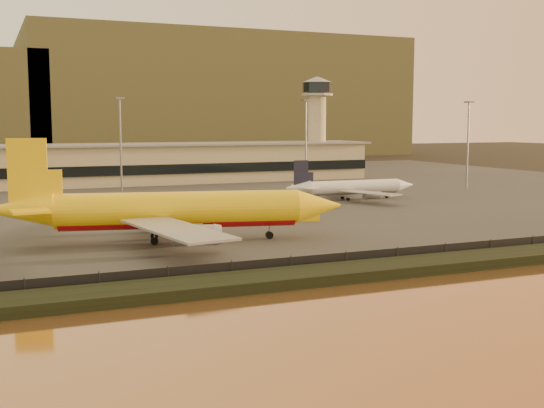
{
  "coord_description": "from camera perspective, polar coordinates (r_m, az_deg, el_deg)",
  "views": [
    {
      "loc": [
        -41.45,
        -90.54,
        19.4
      ],
      "look_at": [
        1.98,
        12.0,
        6.08
      ],
      "focal_mm": 45.0,
      "sensor_mm": 36.0,
      "label": 1
    }
  ],
  "objects": [
    {
      "name": "ground",
      "position": [
        101.45,
        1.62,
        -4.2
      ],
      "size": [
        900.0,
        900.0,
        0.0
      ],
      "primitive_type": "plane",
      "color": "black",
      "rests_on": "ground"
    },
    {
      "name": "embankment",
      "position": [
        86.47,
        6.33,
        -5.71
      ],
      "size": [
        320.0,
        7.0,
        1.4
      ],
      "primitive_type": "cube",
      "color": "black",
      "rests_on": "ground"
    },
    {
      "name": "tarmac",
      "position": [
        191.09,
        -10.31,
        0.92
      ],
      "size": [
        320.0,
        220.0,
        0.2
      ],
      "primitive_type": "cube",
      "color": "#2D2D2D",
      "rests_on": "ground"
    },
    {
      "name": "perimeter_fence",
      "position": [
        89.77,
        5.08,
        -4.84
      ],
      "size": [
        300.0,
        0.05,
        2.2
      ],
      "primitive_type": "cube",
      "color": "black",
      "rests_on": "tarmac"
    },
    {
      "name": "terminal_building",
      "position": [
        218.16,
        -15.84,
        3.11
      ],
      "size": [
        202.0,
        25.0,
        12.6
      ],
      "color": "tan",
      "rests_on": "tarmac"
    },
    {
      "name": "control_tower",
      "position": [
        248.01,
        3.78,
        7.33
      ],
      "size": [
        11.2,
        11.2,
        35.5
      ],
      "color": "tan",
      "rests_on": "tarmac"
    },
    {
      "name": "apron_light_masts",
      "position": [
        174.94,
        -4.14,
        5.59
      ],
      "size": [
        152.2,
        12.2,
        25.4
      ],
      "color": "slate",
      "rests_on": "tarmac"
    },
    {
      "name": "distant_hills",
      "position": [
        431.21,
        -20.4,
        7.99
      ],
      "size": [
        470.0,
        160.0,
        70.0
      ],
      "color": "brown",
      "rests_on": "ground"
    },
    {
      "name": "dhl_cargo_jet",
      "position": [
        111.17,
        -8.3,
        -0.57
      ],
      "size": [
        55.96,
        53.85,
        16.84
      ],
      "rotation": [
        0.0,
        0.0,
        -0.22
      ],
      "color": "yellow",
      "rests_on": "tarmac"
    },
    {
      "name": "white_narrowbody_jet",
      "position": [
        171.53,
        6.72,
        1.37
      ],
      "size": [
        35.34,
        34.52,
        10.16
      ],
      "rotation": [
        0.0,
        0.0,
        -0.04
      ],
      "color": "white",
      "rests_on": "tarmac"
    },
    {
      "name": "gse_vehicle_yellow",
      "position": [
        133.86,
        3.09,
        -1.04
      ],
      "size": [
        4.39,
        2.89,
        1.82
      ],
      "primitive_type": "cube",
      "rotation": [
        0.0,
        0.0,
        -0.29
      ],
      "color": "yellow",
      "rests_on": "tarmac"
    },
    {
      "name": "gse_vehicle_white",
      "position": [
        131.44,
        -10.02,
        -1.34
      ],
      "size": [
        3.74,
        2.3,
        1.57
      ],
      "primitive_type": "cube",
      "rotation": [
        0.0,
        0.0,
        0.22
      ],
      "color": "white",
      "rests_on": "tarmac"
    }
  ]
}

